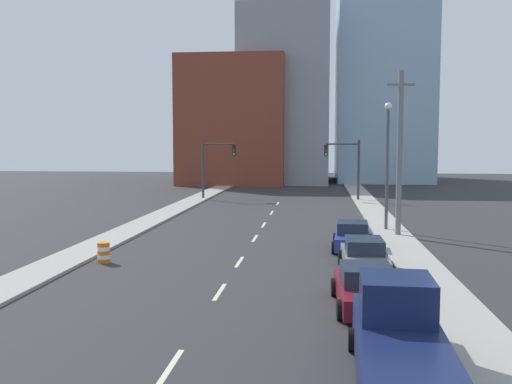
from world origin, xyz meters
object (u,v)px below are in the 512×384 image
Objects in this scene: utility_pole_right_mid at (400,153)px; sedan_blue at (352,237)px; traffic_signal_right at (349,162)px; street_lamp at (387,157)px; sedan_maroon at (366,288)px; traffic_barrel at (104,253)px; sedan_gray at (364,257)px; pickup_truck_navy at (399,342)px; traffic_signal_left at (212,161)px.

sedan_blue is at bearing -123.66° from utility_pole_right_mid.
traffic_signal_right is at bearing 95.03° from utility_pole_right_mid.
utility_pole_right_mid reaches higher than street_lamp.
utility_pole_right_mid is at bearing -84.97° from traffic_signal_right.
sedan_blue is (-2.93, -4.40, -4.32)m from utility_pole_right_mid.
traffic_signal_right is at bearing 85.78° from sedan_maroon.
sedan_gray reaches higher than traffic_barrel.
traffic_barrel is at bearing 136.44° from pickup_truck_navy.
traffic_signal_left is 37.85m from sedan_maroon.
street_lamp is at bearing 85.91° from pickup_truck_navy.
traffic_barrel is at bearing -113.24° from traffic_signal_right.
sedan_maroon is at bearing -98.80° from street_lamp.
traffic_signal_left is 0.91× the size of pickup_truck_navy.
pickup_truck_navy is at bearing -95.93° from street_lamp.
sedan_blue reaches higher than sedan_gray.
utility_pole_right_mid is 10.24× the size of traffic_barrel.
street_lamp is at bearing 78.10° from sedan_gray.
pickup_truck_navy is at bearing -89.75° from sedan_maroon.
sedan_gray is (-2.74, -9.53, -4.32)m from utility_pole_right_mid.
traffic_signal_right is at bearing 90.46° from pickup_truck_navy.
traffic_signal_right reaches higher than sedan_blue.
street_lamp is (14.56, -18.75, 0.96)m from traffic_signal_left.
utility_pole_right_mid is 17.72m from traffic_barrel.
utility_pole_right_mid is (1.83, -20.84, 1.27)m from traffic_signal_right.
traffic_signal_left reaches higher than sedan_gray.
pickup_truck_navy is (-2.83, -20.88, -4.07)m from utility_pole_right_mid.
traffic_barrel is at bearing -148.58° from utility_pole_right_mid.
traffic_signal_right is 1.35× the size of sedan_blue.
sedan_gray is (0.10, 11.36, -0.25)m from pickup_truck_navy.
traffic_signal_left is 13.18m from traffic_signal_right.
pickup_truck_navy is (-2.38, -22.97, -3.76)m from street_lamp.
sedan_gray is at bearing -91.70° from traffic_signal_right.
traffic_signal_right is 20.96m from utility_pole_right_mid.
sedan_maroon is 10.56m from sedan_blue.
street_lamp is 1.86× the size of sedan_blue.
sedan_blue reaches higher than sedan_maroon.
sedan_blue is (-2.48, -6.49, -4.00)m from street_lamp.
traffic_signal_right is 41.83m from pickup_truck_navy.
utility_pole_right_mid is 2.16m from street_lamp.
sedan_gray is (12.27, -30.36, -3.05)m from traffic_signal_left.
utility_pole_right_mid is at bearing -54.24° from traffic_signal_left.
sedan_maroon is at bearing 94.29° from pickup_truck_navy.
traffic_signal_right is at bearing 66.76° from traffic_barrel.
pickup_truck_navy is 1.38× the size of sedan_gray.
traffic_signal_left is 0.73× the size of street_lamp.
pickup_truck_navy is (11.79, -11.95, 0.44)m from traffic_barrel.
traffic_signal_left is at bearing 127.83° from street_lamp.
traffic_signal_left is 1.25× the size of sedan_maroon.
traffic_signal_left reaches higher than pickup_truck_navy.
pickup_truck_navy is at bearing -97.73° from utility_pole_right_mid.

